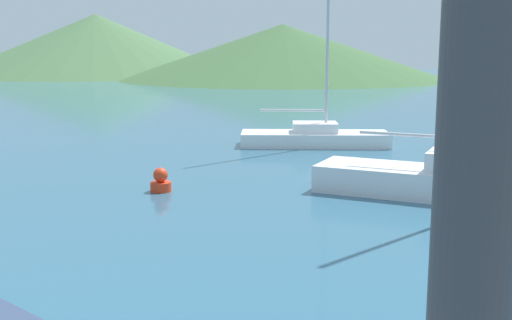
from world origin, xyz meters
name	(u,v)px	position (x,y,z in m)	size (l,w,h in m)	color
streetlamp	(479,164)	(6.45, 0.11, 3.87)	(0.34, 0.34, 4.98)	#38383D
sailboat_inner	(478,181)	(5.73, 16.75, 0.52)	(8.71, 2.39, 11.42)	silver
sailboat_middle	(315,135)	(-1.03, 24.32, 0.47)	(6.31, 3.89, 11.46)	white
buoy_marker	(161,182)	(-2.62, 14.58, 0.28)	(0.59, 0.59, 0.68)	red
hill_west	(96,44)	(-50.97, 78.94, 4.38)	(41.31, 41.31, 8.75)	#476B42
hill_central	(283,52)	(-20.99, 76.27, 3.41)	(41.08, 41.08, 6.83)	#3D6038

